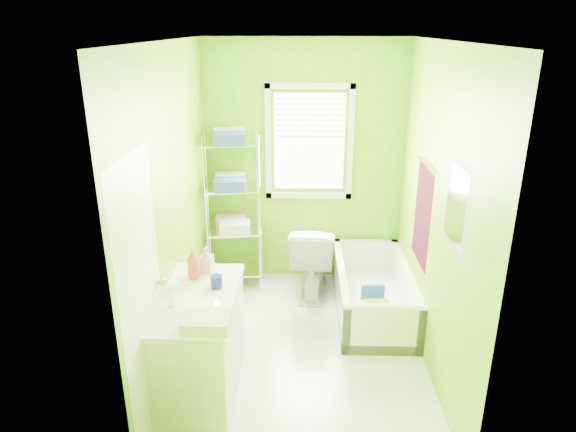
{
  "coord_description": "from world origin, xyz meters",
  "views": [
    {
      "loc": [
        -0.01,
        -3.88,
        2.71
      ],
      "look_at": [
        -0.14,
        0.25,
        1.16
      ],
      "focal_mm": 32.0,
      "sensor_mm": 36.0,
      "label": 1
    }
  ],
  "objects_px": {
    "bathtub": "(373,298)",
    "vanity": "(201,341)",
    "toilet": "(313,258)",
    "wire_shelf_unit": "(233,193)"
  },
  "relations": [
    {
      "from": "vanity",
      "to": "wire_shelf_unit",
      "type": "relative_size",
      "value": 0.65
    },
    {
      "from": "bathtub",
      "to": "wire_shelf_unit",
      "type": "distance_m",
      "value": 1.78
    },
    {
      "from": "bathtub",
      "to": "vanity",
      "type": "distance_m",
      "value": 1.94
    },
    {
      "from": "bathtub",
      "to": "vanity",
      "type": "relative_size",
      "value": 1.38
    },
    {
      "from": "vanity",
      "to": "wire_shelf_unit",
      "type": "distance_m",
      "value": 1.89
    },
    {
      "from": "toilet",
      "to": "wire_shelf_unit",
      "type": "xyz_separation_m",
      "value": [
        -0.84,
        0.19,
        0.65
      ]
    },
    {
      "from": "bathtub",
      "to": "toilet",
      "type": "relative_size",
      "value": 1.89
    },
    {
      "from": "bathtub",
      "to": "toilet",
      "type": "bearing_deg",
      "value": 147.19
    },
    {
      "from": "wire_shelf_unit",
      "to": "toilet",
      "type": "bearing_deg",
      "value": -12.52
    },
    {
      "from": "bathtub",
      "to": "toilet",
      "type": "height_order",
      "value": "toilet"
    }
  ]
}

